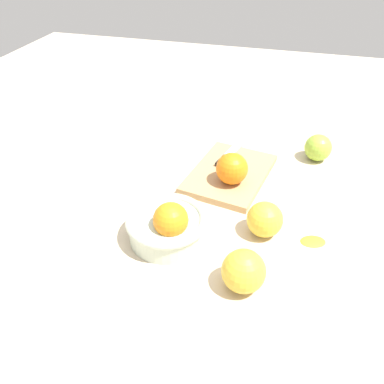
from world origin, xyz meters
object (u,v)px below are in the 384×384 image
object	(u,v)px
apple_front_right	(318,148)
cutting_board	(230,174)
apple_front_left_2	(244,271)
orange_on_board	(232,169)
apple_front_left	(265,219)
knife	(227,156)
bowl	(168,225)

from	to	relation	value
apple_front_right	cutting_board	bearing A→B (deg)	124.78
cutting_board	apple_front_left_2	distance (m)	0.35
cutting_board	orange_on_board	distance (m)	0.07
apple_front_left	knife	bearing A→B (deg)	27.13
cutting_board	apple_front_left	size ratio (longest dim) A/B	3.34
cutting_board	orange_on_board	xyz separation A→B (m)	(-0.05, -0.01, 0.05)
cutting_board	knife	distance (m)	0.07
orange_on_board	apple_front_left_2	size ratio (longest dim) A/B	0.96
apple_front_right	apple_front_left_2	bearing A→B (deg)	166.21
apple_front_left	orange_on_board	bearing A→B (deg)	34.13
apple_front_left_2	bowl	bearing A→B (deg)	63.58
cutting_board	knife	world-z (taller)	knife
apple_front_right	apple_front_left	size ratio (longest dim) A/B	0.95
knife	apple_front_left	size ratio (longest dim) A/B	2.09
knife	apple_front_left	xyz separation A→B (m)	(-0.25, -0.13, 0.02)
orange_on_board	apple_front_left_2	distance (m)	0.30
bowl	apple_front_left	size ratio (longest dim) A/B	2.23
bowl	apple_front_left	bearing A→B (deg)	-69.68
orange_on_board	cutting_board	bearing A→B (deg)	14.04
orange_on_board	knife	distance (m)	0.12
apple_front_left	cutting_board	bearing A→B (deg)	29.83
apple_front_right	orange_on_board	bearing A→B (deg)	134.09
knife	orange_on_board	bearing A→B (deg)	-163.44
apple_front_left	apple_front_left_2	size ratio (longest dim) A/B	0.94
apple_front_left	bowl	bearing A→B (deg)	110.32
bowl	apple_front_left_2	distance (m)	0.19
bowl	apple_front_left_2	bearing A→B (deg)	-116.42
apple_front_left_2	orange_on_board	bearing A→B (deg)	14.79
knife	bowl	bearing A→B (deg)	169.89
knife	apple_front_right	xyz separation A→B (m)	(0.08, -0.23, 0.01)
cutting_board	knife	bearing A→B (deg)	18.34
orange_on_board	apple_front_left_2	world-z (taller)	orange_on_board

